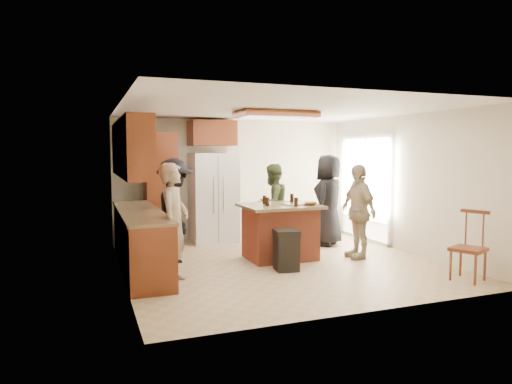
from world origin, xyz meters
name	(u,v)px	position (x,y,z in m)	size (l,w,h in m)	color
room_shell	(425,194)	(4.37, 1.64, 0.87)	(8.00, 5.20, 5.00)	tan
person_front_left	(174,223)	(-1.84, -0.52, 0.84)	(0.61, 0.45, 1.67)	#9E836C
person_behind_left	(272,204)	(0.49, 1.50, 0.80)	(0.77, 0.48, 1.59)	#363F25
person_behind_right	(328,200)	(1.46, 0.99, 0.89)	(0.87, 0.56, 1.77)	black
person_side_right	(358,211)	(1.39, -0.14, 0.81)	(0.95, 0.49, 1.62)	tan
person_counter	(174,210)	(-1.61, 0.70, 0.86)	(1.11, 0.52, 1.72)	black
left_cabinetry	(137,208)	(-2.24, 0.40, 0.96)	(0.64, 3.00, 2.30)	maroon
back_wall_units	(174,174)	(-1.33, 2.20, 1.38)	(1.80, 0.60, 2.45)	maroon
refrigerator	(214,198)	(-0.55, 2.12, 0.90)	(0.90, 0.76, 1.80)	white
kitchen_island	(280,231)	(0.11, 0.27, 0.47)	(1.28, 1.03, 0.93)	#A6432A
island_items	(294,202)	(0.33, 0.18, 0.97)	(0.90, 0.73, 0.15)	silver
trash_bin	(286,250)	(-0.11, -0.49, 0.32)	(0.42, 0.42, 0.63)	black
spindle_chair	(469,249)	(2.09, -1.90, 0.45)	(0.55, 0.55, 0.99)	maroon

